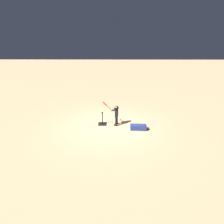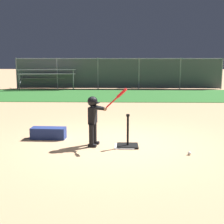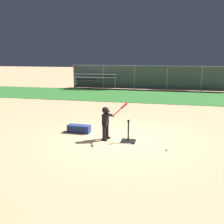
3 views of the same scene
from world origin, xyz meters
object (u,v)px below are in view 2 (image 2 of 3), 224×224
batter_child (94,114)px  baseball (189,153)px  batting_tee (128,143)px  bleachers_left_center (48,79)px  equipment_bag (48,133)px  bleachers_center (149,80)px

batter_child → baseball: batter_child is taller
batting_tee → baseball: bearing=-24.3°
bleachers_left_center → baseball: bearing=-66.2°
baseball → batter_child: bearing=162.4°
batter_child → bleachers_left_center: (-4.03, 13.05, -0.10)m
bleachers_left_center → equipment_bag: bleachers_left_center is taller
baseball → equipment_bag: 3.41m
batting_tee → baseball: size_ratio=10.03×
batting_tee → equipment_bag: 2.04m
bleachers_center → equipment_bag: bleachers_center is taller
batting_tee → equipment_bag: size_ratio=0.88×
bleachers_center → baseball: bearing=-92.1°
baseball → batting_tee: bearing=155.7°
equipment_bag → bleachers_center: bearing=77.3°
bleachers_center → bleachers_left_center: bearing=-169.8°
bleachers_left_center → equipment_bag: bearing=-77.1°
baseball → bleachers_left_center: bearing=113.8°
batting_tee → equipment_bag: (-1.93, 0.65, 0.05)m
batting_tee → bleachers_center: bearing=82.9°
batting_tee → bleachers_center: 14.43m
batter_child → equipment_bag: (-1.18, 0.57, -0.58)m
baseball → equipment_bag: (-3.19, 1.21, 0.10)m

